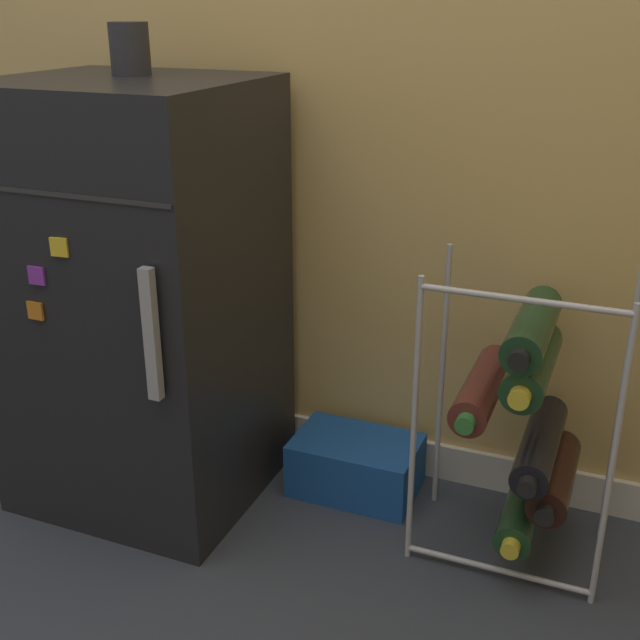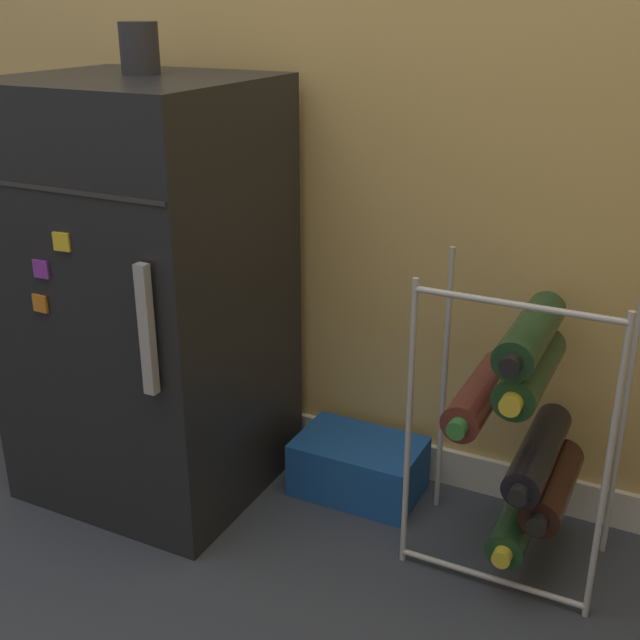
% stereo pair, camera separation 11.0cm
% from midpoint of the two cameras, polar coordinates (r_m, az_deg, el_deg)
% --- Properties ---
extents(ground_plane, '(14.00, 14.00, 0.00)m').
position_cam_midpoint_polar(ground_plane, '(1.59, -5.66, -21.20)').
color(ground_plane, '#333842').
extents(mini_fridge, '(0.52, 0.51, 0.94)m').
position_cam_midpoint_polar(mini_fridge, '(1.82, -10.44, 1.79)').
color(mini_fridge, black).
rests_on(mini_fridge, ground_plane).
extents(wine_rack, '(0.38, 0.32, 0.62)m').
position_cam_midpoint_polar(wine_rack, '(1.63, 16.28, -7.23)').
color(wine_rack, '#B2B2B7').
rests_on(wine_rack, ground_plane).
extents(soda_box, '(0.29, 0.19, 0.13)m').
position_cam_midpoint_polar(soda_box, '(1.91, 4.44, -10.37)').
color(soda_box, '#194C9E').
rests_on(soda_box, ground_plane).
extents(fridge_top_cup, '(0.08, 0.08, 0.10)m').
position_cam_midpoint_polar(fridge_top_cup, '(1.76, -10.89, 18.46)').
color(fridge_top_cup, '#28282D').
rests_on(fridge_top_cup, mini_fridge).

